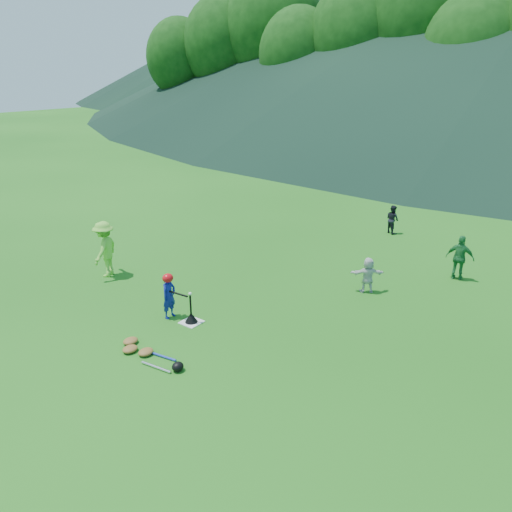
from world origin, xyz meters
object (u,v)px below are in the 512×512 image
(fielder_c, at_px, (460,258))
(equipment_pile, at_px, (145,352))
(fielder_b, at_px, (392,219))
(fielder_d, at_px, (368,275))
(batter_child, at_px, (169,296))
(batting_tee, at_px, (191,318))
(home_plate, at_px, (191,322))
(adult_coach, at_px, (105,249))

(fielder_c, xyz_separation_m, equipment_pile, (-3.96, -7.91, -0.57))
(fielder_b, distance_m, fielder_d, 5.37)
(batter_child, bearing_deg, fielder_b, -14.35)
(fielder_d, bearing_deg, batter_child, 14.90)
(fielder_b, height_order, batting_tee, fielder_b)
(home_plate, height_order, batting_tee, batting_tee)
(fielder_d, bearing_deg, equipment_pile, 29.69)
(batter_child, xyz_separation_m, fielder_c, (4.77, 6.43, 0.09))
(home_plate, relative_size, fielder_b, 0.44)
(fielder_d, distance_m, batting_tee, 4.75)
(home_plate, xyz_separation_m, fielder_c, (4.17, 6.33, 0.63))
(fielder_b, height_order, fielder_c, fielder_c)
(fielder_c, relative_size, equipment_pile, 0.71)
(fielder_d, xyz_separation_m, batting_tee, (-2.51, -4.02, -0.35))
(home_plate, bearing_deg, batter_child, -170.74)
(batter_child, relative_size, fielder_d, 1.13)
(batter_child, distance_m, fielder_b, 9.42)
(adult_coach, distance_m, fielder_b, 9.88)
(home_plate, xyz_separation_m, adult_coach, (-3.87, 0.61, 0.79))
(adult_coach, height_order, batting_tee, adult_coach)
(fielder_c, distance_m, batting_tee, 7.60)
(fielder_d, bearing_deg, adult_coach, -9.91)
(batting_tee, bearing_deg, adult_coach, 171.07)
(batter_child, relative_size, adult_coach, 0.68)
(batter_child, distance_m, fielder_d, 5.16)
(batter_child, relative_size, batting_tee, 1.60)
(batter_child, relative_size, fielder_b, 1.07)
(batter_child, distance_m, adult_coach, 3.36)
(batting_tee, relative_size, equipment_pile, 0.38)
(fielder_b, relative_size, fielder_d, 1.06)
(batter_child, bearing_deg, adult_coach, 73.50)
(home_plate, height_order, fielder_b, fielder_b)
(batter_child, height_order, adult_coach, adult_coach)
(fielder_b, relative_size, batting_tee, 1.50)
(fielder_c, xyz_separation_m, batting_tee, (-4.17, -6.33, -0.51))
(fielder_c, distance_m, fielder_d, 2.85)
(fielder_c, relative_size, batting_tee, 1.87)
(adult_coach, xyz_separation_m, fielder_d, (6.39, 3.41, -0.31))
(equipment_pile, bearing_deg, fielder_b, 85.61)
(fielder_b, bearing_deg, fielder_d, 132.81)
(adult_coach, distance_m, equipment_pile, 4.70)
(adult_coach, xyz_separation_m, fielder_c, (8.04, 5.72, -0.16))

